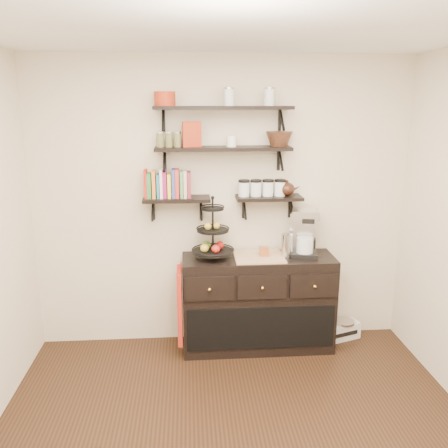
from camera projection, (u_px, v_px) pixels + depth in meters
ceiling at (247, 18)px, 2.41m from camera, size 3.50×3.50×0.02m
back_wall at (222, 205)px, 4.44m from camera, size 3.50×0.02×2.70m
shelf_top at (223, 108)px, 4.09m from camera, size 1.20×0.27×0.23m
shelf_mid at (223, 149)px, 4.18m from camera, size 1.20×0.27×0.23m
shelf_low_left at (177, 200)px, 4.28m from camera, size 0.60×0.25×0.23m
shelf_low_right at (269, 198)px, 4.34m from camera, size 0.60×0.25×0.23m
cookbooks at (170, 185)px, 4.24m from camera, size 0.43×0.15×0.26m
glass_canisters at (262, 189)px, 4.31m from camera, size 0.43×0.10×0.13m
sideboard at (258, 302)px, 4.46m from camera, size 1.40×0.50×0.92m
fruit_stand at (213, 238)px, 4.28m from camera, size 0.38×0.38×0.55m
candle at (264, 251)px, 4.34m from camera, size 0.08×0.08×0.08m
coffee_maker at (304, 233)px, 4.36m from camera, size 0.28×0.27×0.44m
thermal_carafe at (287, 246)px, 4.32m from camera, size 0.11×0.11×0.22m
apron at (180, 305)px, 4.30m from camera, size 0.04×0.30×0.69m
radio at (344, 329)px, 4.71m from camera, size 0.34×0.26×0.18m
recipe_box at (192, 134)px, 4.12m from camera, size 0.17×0.08×0.22m
walnut_bowl at (279, 139)px, 4.19m from camera, size 0.24×0.24×0.13m
ramekins at (231, 141)px, 4.17m from camera, size 0.09×0.09×0.10m
teapot at (287, 188)px, 4.32m from camera, size 0.20×0.15×0.15m
red_pot at (165, 99)px, 4.03m from camera, size 0.18×0.18×0.12m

